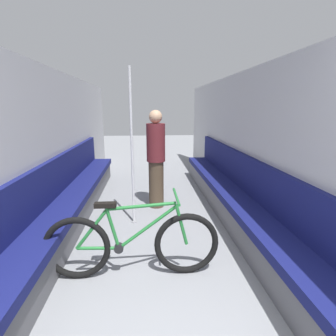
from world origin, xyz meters
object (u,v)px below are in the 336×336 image
bicycle (132,244)px  grab_pole_near (132,151)px  bench_seat_row_left (68,205)px  bench_seat_row_right (235,200)px  passenger_standing (156,158)px

bicycle → grab_pole_near: (-0.05, 1.24, 0.71)m
bench_seat_row_left → bench_seat_row_right: size_ratio=1.00×
bench_seat_row_left → grab_pole_near: 1.17m
grab_pole_near → passenger_standing: size_ratio=1.35×
bicycle → grab_pole_near: 1.43m
bench_seat_row_left → passenger_standing: 1.50m
bicycle → grab_pole_near: bearing=75.4°
bench_seat_row_right → passenger_standing: passenger_standing is taller
grab_pole_near → bench_seat_row_right: bearing=-1.1°
bench_seat_row_left → bench_seat_row_right: bearing=0.0°
bench_seat_row_right → bicycle: (-1.44, -1.21, 0.03)m
bench_seat_row_left → bicycle: (0.95, -1.21, 0.03)m
bicycle → grab_pole_near: size_ratio=0.79×
grab_pole_near → passenger_standing: 0.74m
bench_seat_row_left → bicycle: 1.54m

